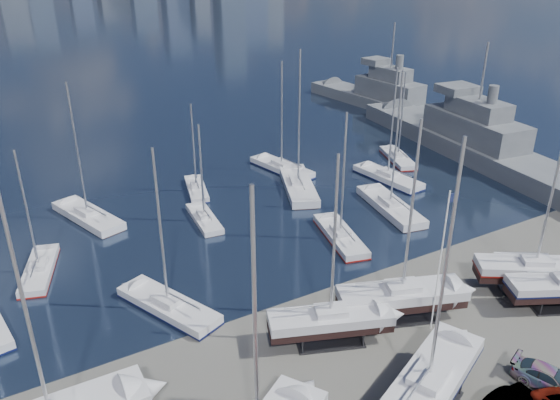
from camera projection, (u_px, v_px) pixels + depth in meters
ground at (425, 342)px, 42.99m from camera, size 1400.00×1400.00×0.00m
water at (9, 9)px, 287.21m from camera, size 1400.00×600.00×0.40m
sailboat_cradle_2 at (330, 320)px, 42.11m from camera, size 9.94×5.91×15.71m
sailboat_cradle_3 at (428, 388)px, 35.39m from camera, size 12.46×8.00×19.32m
sailboat_cradle_4 at (402, 296)px, 44.92m from camera, size 10.98×6.43×17.22m
sailboat_cradle_6 at (535, 269)px, 48.76m from camera, size 10.20×7.99×16.57m
sailboat_moored_1 at (40, 271)px, 51.89m from camera, size 4.95×9.05×13.04m
sailboat_moored_2 at (88, 217)px, 62.22m from camera, size 6.25×11.37×16.55m
sailboat_moored_3 at (169, 307)px, 46.61m from camera, size 6.64×10.61×15.39m
sailboat_moored_4 at (204, 219)px, 61.79m from camera, size 3.09×8.13×11.98m
sailboat_moored_5 at (197, 189)px, 69.54m from camera, size 4.18×8.30×11.95m
sailboat_moored_6 at (340, 237)px, 57.98m from camera, size 5.00×10.14×14.61m
sailboat_moored_7 at (298, 187)px, 70.10m from camera, size 7.84×12.66×18.53m
sailboat_moored_8 at (282, 169)px, 76.10m from camera, size 5.03×10.98×15.84m
sailboat_moored_9 at (390, 208)px, 64.47m from camera, size 5.32×11.85×17.30m
sailboat_moored_10 at (388, 179)px, 72.84m from camera, size 4.06×10.79×15.75m
sailboat_moored_11 at (398, 159)px, 79.74m from camera, size 5.48×9.38×13.55m
naval_ship_east at (472, 145)px, 81.11m from camera, size 12.82×47.84×18.26m
naval_ship_west at (388, 101)px, 104.57m from camera, size 10.14×39.90×17.55m
car_d at (551, 379)px, 38.22m from camera, size 3.86×5.66×1.52m
flagpole at (442, 253)px, 41.63m from camera, size 1.08×0.12×12.26m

